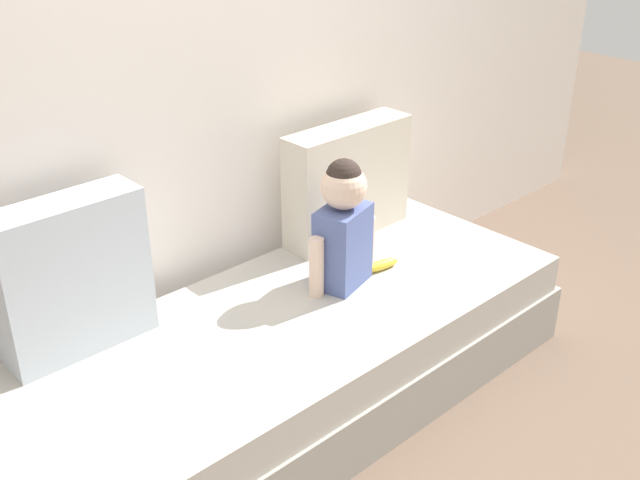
# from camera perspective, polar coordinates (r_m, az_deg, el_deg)

# --- Properties ---
(ground_plane) EXTENTS (12.00, 12.00, 0.00)m
(ground_plane) POSITION_cam_1_polar(r_m,az_deg,el_deg) (3.00, -2.17, -11.98)
(ground_plane) COLOR brown
(back_wall) EXTENTS (5.46, 0.10, 2.44)m
(back_wall) POSITION_cam_1_polar(r_m,az_deg,el_deg) (2.87, -10.24, 13.13)
(back_wall) COLOR silver
(back_wall) RESTS_ON ground
(couch) EXTENTS (2.26, 0.87, 0.39)m
(couch) POSITION_cam_1_polar(r_m,az_deg,el_deg) (2.88, -2.24, -8.96)
(couch) COLOR #9C978F
(couch) RESTS_ON ground
(throw_pillow_left) EXTENTS (0.49, 0.16, 0.53)m
(throw_pillow_left) POSITION_cam_1_polar(r_m,az_deg,el_deg) (2.60, -17.81, -2.58)
(throw_pillow_left) COLOR #B2BCC6
(throw_pillow_left) RESTS_ON couch
(throw_pillow_right) EXTENTS (0.60, 0.16, 0.48)m
(throw_pillow_right) POSITION_cam_1_polar(r_m,az_deg,el_deg) (3.25, 2.05, 4.37)
(throw_pillow_right) COLOR beige
(throw_pillow_right) RESTS_ON couch
(toddler) EXTENTS (0.33, 0.20, 0.50)m
(toddler) POSITION_cam_1_polar(r_m,az_deg,el_deg) (2.85, 1.72, 1.28)
(toddler) COLOR #4C5B93
(toddler) RESTS_ON couch
(banana) EXTENTS (0.18, 0.08, 0.04)m
(banana) POSITION_cam_1_polar(r_m,az_deg,el_deg) (3.05, 4.46, -1.87)
(banana) COLOR yellow
(banana) RESTS_ON couch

